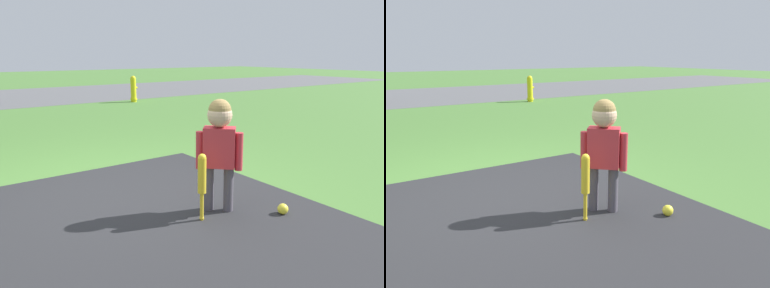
{
  "view_description": "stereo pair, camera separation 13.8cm",
  "coord_description": "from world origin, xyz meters",
  "views": [
    {
      "loc": [
        -1.26,
        -3.23,
        1.37
      ],
      "look_at": [
        0.78,
        -0.44,
        0.54
      ],
      "focal_mm": 35.0,
      "sensor_mm": 36.0,
      "label": 1
    },
    {
      "loc": [
        -1.15,
        -3.31,
        1.37
      ],
      "look_at": [
        0.78,
        -0.44,
        0.54
      ],
      "focal_mm": 35.0,
      "sensor_mm": 36.0,
      "label": 2
    }
  ],
  "objects": [
    {
      "name": "ground_plane",
      "position": [
        0.0,
        0.0,
        0.0
      ],
      "size": [
        60.0,
        60.0,
        0.0
      ],
      "primitive_type": "plane",
      "color": "#477533"
    },
    {
      "name": "child",
      "position": [
        0.78,
        -0.84,
        0.65
      ],
      "size": [
        0.31,
        0.31,
        1.0
      ],
      "rotation": [
        0.0,
        0.0,
        -0.79
      ],
      "color": "#4C4751",
      "rests_on": "ground"
    },
    {
      "name": "baseball_bat",
      "position": [
        0.54,
        -0.92,
        0.38
      ],
      "size": [
        0.07,
        0.07,
        0.58
      ],
      "color": "yellow",
      "rests_on": "ground"
    },
    {
      "name": "sports_ball",
      "position": [
        1.19,
        -1.24,
        0.05
      ],
      "size": [
        0.1,
        0.1,
        0.1
      ],
      "color": "yellow",
      "rests_on": "ground"
    },
    {
      "name": "fire_hydrant",
      "position": [
        3.88,
        6.71,
        0.37
      ],
      "size": [
        0.23,
        0.2,
        0.76
      ],
      "color": "yellow",
      "rests_on": "ground"
    }
  ]
}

